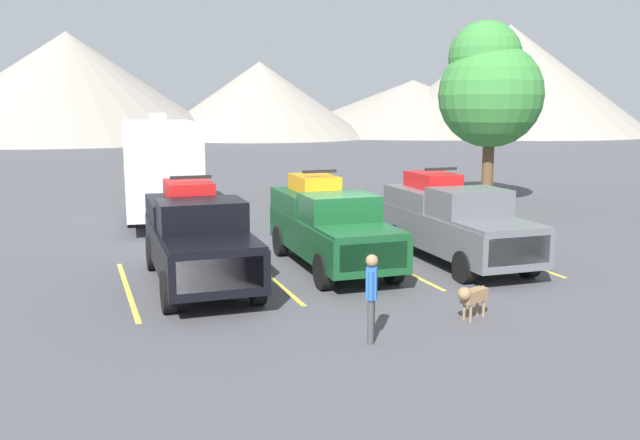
% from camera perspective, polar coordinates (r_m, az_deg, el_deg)
% --- Properties ---
extents(ground_plane, '(240.00, 240.00, 0.00)m').
position_cam_1_polar(ground_plane, '(17.40, 1.79, -4.71)').
color(ground_plane, '#47474C').
extents(pickup_truck_a, '(2.34, 5.90, 2.56)m').
position_cam_1_polar(pickup_truck_a, '(16.70, -10.28, -1.30)').
color(pickup_truck_a, black).
rests_on(pickup_truck_a, ground).
extents(pickup_truck_b, '(2.23, 5.76, 2.54)m').
position_cam_1_polar(pickup_truck_b, '(18.18, 0.78, -0.35)').
color(pickup_truck_b, '#144723').
rests_on(pickup_truck_b, ground).
extents(pickup_truck_c, '(2.26, 5.80, 2.55)m').
position_cam_1_polar(pickup_truck_c, '(19.14, 11.22, -0.03)').
color(pickup_truck_c, '#595B60').
rests_on(pickup_truck_c, ground).
extents(lot_stripe_a, '(0.12, 5.50, 0.01)m').
position_cam_1_polar(lot_stripe_a, '(16.78, -15.89, -5.61)').
color(lot_stripe_a, gold).
rests_on(lot_stripe_a, ground).
extents(lot_stripe_b, '(0.12, 5.50, 0.01)m').
position_cam_1_polar(lot_stripe_b, '(17.37, -4.29, -4.75)').
color(lot_stripe_b, gold).
rests_on(lot_stripe_b, ground).
extents(lot_stripe_c, '(0.12, 5.50, 0.01)m').
position_cam_1_polar(lot_stripe_c, '(18.60, 6.14, -3.81)').
color(lot_stripe_c, gold).
rests_on(lot_stripe_c, ground).
extents(lot_stripe_d, '(0.12, 5.50, 0.01)m').
position_cam_1_polar(lot_stripe_d, '(20.37, 15.01, -2.90)').
color(lot_stripe_d, gold).
rests_on(lot_stripe_d, ground).
extents(camper_trailer_a, '(3.09, 8.14, 4.02)m').
position_cam_1_polar(camper_trailer_a, '(25.75, -13.27, 4.48)').
color(camper_trailer_a, silver).
rests_on(camper_trailer_a, ground).
extents(person_a, '(0.29, 0.33, 1.66)m').
position_cam_1_polar(person_a, '(12.41, 4.36, -6.08)').
color(person_a, '#3F3F42').
rests_on(person_a, ground).
extents(dog, '(0.88, 0.51, 0.73)m').
position_cam_1_polar(dog, '(14.12, 12.60, -6.26)').
color(dog, olive).
rests_on(dog, ground).
extents(tree_a, '(4.51, 4.51, 7.90)m').
position_cam_1_polar(tree_a, '(30.67, 14.06, 10.87)').
color(tree_a, brown).
rests_on(tree_a, ground).
extents(mountain_ridge, '(159.60, 48.27, 16.09)m').
position_cam_1_polar(mountain_ridge, '(91.10, -12.97, 10.74)').
color(mountain_ridge, gray).
rests_on(mountain_ridge, ground).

